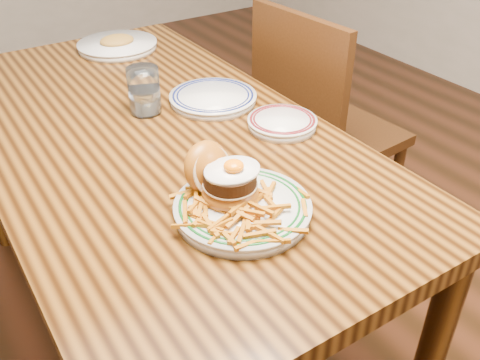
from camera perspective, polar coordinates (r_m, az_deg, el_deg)
floor at (r=1.92m, az=-7.53°, el=-14.58°), size 6.00×6.00×0.00m
table at (r=1.50m, az=-9.38°, el=2.53°), size 0.85×1.60×0.75m
chair_right at (r=1.98m, az=8.39°, el=5.57°), size 0.47×0.47×0.94m
main_plate at (r=1.10m, az=-0.37°, el=-1.81°), size 0.29×0.30×0.14m
side_plate at (r=1.44m, az=4.52°, el=6.18°), size 0.19×0.19×0.03m
rear_plate at (r=1.57m, az=-2.90°, el=8.78°), size 0.25×0.25×0.03m
water_glass at (r=1.52m, az=-10.16°, el=9.09°), size 0.09×0.09×0.13m
far_plate at (r=2.03m, az=-12.95°, el=13.88°), size 0.28×0.28×0.05m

